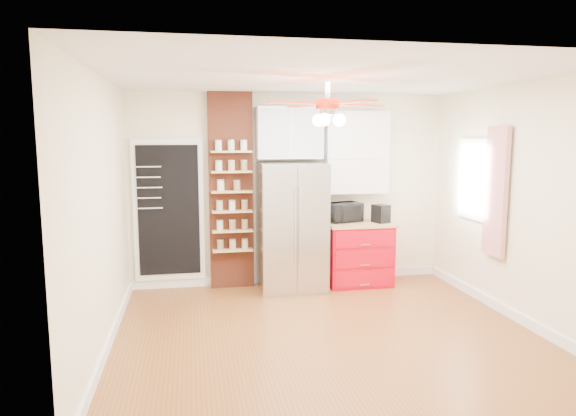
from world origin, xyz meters
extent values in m
plane|color=brown|center=(0.00, 0.00, 0.00)|extent=(4.50, 4.50, 0.00)
plane|color=white|center=(0.00, 0.00, 2.70)|extent=(4.50, 4.50, 0.00)
cube|color=#F2EDC3|center=(0.00, 2.00, 1.35)|extent=(4.50, 0.02, 2.70)
cube|color=#F2EDC3|center=(0.00, -2.00, 1.35)|extent=(4.50, 0.02, 2.70)
cube|color=#F2EDC3|center=(-2.25, 0.00, 1.35)|extent=(0.02, 4.00, 2.70)
cube|color=#F2EDC3|center=(2.25, 0.00, 1.35)|extent=(0.02, 4.00, 2.70)
cube|color=white|center=(-1.70, 1.97, 1.10)|extent=(0.95, 0.04, 1.95)
cube|color=black|center=(-1.70, 1.95, 1.10)|extent=(0.82, 0.02, 1.78)
cube|color=brown|center=(-0.85, 1.92, 1.35)|extent=(0.60, 0.16, 2.70)
cube|color=silver|center=(-0.05, 1.63, 0.88)|extent=(0.90, 0.70, 1.75)
cube|color=white|center=(-0.05, 1.82, 2.15)|extent=(0.90, 0.35, 0.70)
cube|color=red|center=(0.92, 1.68, 0.43)|extent=(0.90, 0.60, 0.86)
cube|color=tan|center=(0.92, 1.68, 0.88)|extent=(0.94, 0.64, 0.04)
cube|color=white|center=(0.92, 1.85, 1.88)|extent=(0.90, 0.30, 1.15)
cube|color=white|center=(2.23, 0.90, 1.55)|extent=(0.04, 0.75, 1.05)
cube|color=red|center=(2.18, 0.35, 1.45)|extent=(0.06, 0.40, 1.55)
cylinder|color=silver|center=(0.00, 0.00, 2.55)|extent=(0.05, 0.05, 0.20)
cylinder|color=#AA1D0A|center=(0.00, 0.00, 2.43)|extent=(0.24, 0.24, 0.10)
sphere|color=white|center=(0.00, 0.00, 2.27)|extent=(0.13, 0.13, 0.13)
imported|color=black|center=(0.72, 1.77, 1.03)|extent=(0.56, 0.45, 0.27)
cube|color=black|center=(1.22, 1.60, 1.03)|extent=(0.24, 0.27, 0.25)
cylinder|color=#AB2809|center=(1.29, 1.59, 0.97)|extent=(0.13, 0.13, 0.13)
cylinder|color=red|center=(1.29, 1.64, 0.97)|extent=(0.13, 0.13, 0.15)
cylinder|color=beige|center=(-1.00, 1.81, 1.44)|extent=(0.12, 0.12, 0.14)
cylinder|color=olive|center=(-0.78, 1.76, 1.44)|extent=(0.11, 0.11, 0.13)
camera|label=1|loc=(-1.39, -5.16, 2.11)|focal=32.00mm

